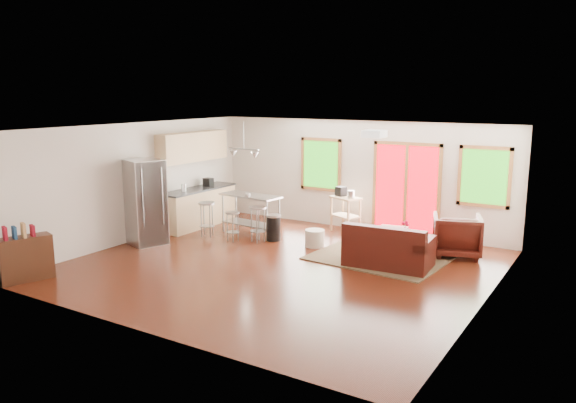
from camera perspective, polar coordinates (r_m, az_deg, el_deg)
The scene contains 29 objects.
floor at distance 10.74m, azimuth -0.85°, elevation -6.61°, with size 7.50×7.00×0.02m, color #341209.
ceiling at distance 10.25m, azimuth -0.89°, elevation 7.48°, with size 7.50×7.00×0.02m, color silver.
back_wall at distance 13.47m, azimuth 7.19°, elevation 2.65°, with size 7.50×0.02×2.60m, color beige.
left_wall at distance 12.80m, azimuth -15.21°, elevation 1.92°, with size 0.02×7.00×2.60m, color beige.
right_wall at distance 9.01m, azimuth 19.75°, elevation -2.10°, with size 0.02×7.00×2.60m, color beige.
front_wall at distance 7.76m, azimuth -14.96°, elevation -3.88°, with size 7.50×0.02×2.60m, color beige.
window_left at distance 13.83m, azimuth 3.35°, elevation 3.78°, with size 1.10×0.05×1.30m.
french_doors at distance 13.01m, azimuth 11.89°, elevation 1.31°, with size 1.60×0.05×2.10m.
window_right at distance 12.48m, azimuth 19.32°, elevation 2.38°, with size 1.10×0.05×1.30m.
rug at distance 11.34m, azimuth 9.17°, elevation -5.66°, with size 2.50×1.93×0.03m, color #3F5437.
loveseat at distance 10.74m, azimuth 10.12°, elevation -4.88°, with size 1.63×1.00×0.84m.
coffee_table at distance 11.56m, azimuth 12.59°, elevation -3.87°, with size 1.08×0.87×0.38m.
armchair at distance 11.75m, azimuth 16.78°, elevation -3.12°, with size 0.91×0.85×0.93m, color black.
ottoman at distance 12.25m, azimuth 10.51°, elevation -3.56°, with size 0.59×0.59×0.39m, color black.
pouf at distance 12.01m, azimuth 2.73°, elevation -3.74°, with size 0.42×0.42×0.36m, color beige.
vase at distance 11.51m, azimuth 11.80°, elevation -2.90°, with size 0.24×0.24×0.32m.
book at distance 11.19m, azimuth 13.76°, elevation -3.30°, with size 0.20×0.03×0.27m, color maroon.
cabinets at distance 13.89m, azimuth -9.26°, elevation 1.30°, with size 0.64×2.24×2.30m.
refrigerator at distance 12.47m, azimuth -14.29°, elevation -0.04°, with size 0.93×0.92×1.84m.
island at distance 12.98m, azimuth -3.83°, elevation -0.57°, with size 1.51×0.72×0.93m.
cup at distance 12.46m, azimuth -4.12°, elevation 0.69°, with size 0.12×0.10×0.12m, color silver.
bar_stool_a at distance 12.88m, azimuth -8.26°, elevation -0.97°, with size 0.49×0.49×0.79m.
bar_stool_b at distance 12.43m, azimuth -5.65°, elevation -1.82°, with size 0.34×0.34×0.66m.
bar_stool_c at distance 12.30m, azimuth -3.10°, elevation -1.46°, with size 0.47×0.47×0.79m.
trash_can at distance 12.45m, azimuth -1.48°, elevation -2.65°, with size 0.42×0.42×0.59m.
kitchen_cart at distance 13.17m, azimuth 5.82°, elevation -0.03°, with size 0.82×0.69×1.07m.
bookshelf at distance 10.85m, azimuth -25.15°, elevation -5.19°, with size 0.61×0.95×1.04m.
ceiling_flush at distance 10.04m, azimuth 8.77°, elevation 6.82°, with size 0.35×0.35×0.12m, color white.
pendant_light at distance 12.61m, azimuth -4.51°, elevation 4.88°, with size 0.80×0.18×0.79m.
Camera 1 is at (5.50, -8.62, 3.25)m, focal length 35.00 mm.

